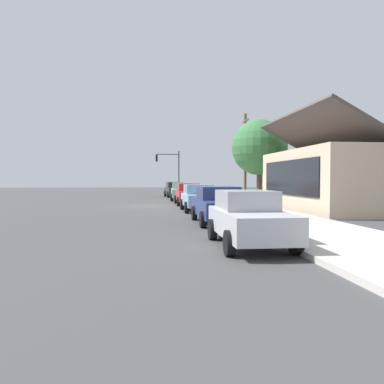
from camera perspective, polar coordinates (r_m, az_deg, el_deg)
name	(u,v)px	position (r m, az deg, el deg)	size (l,w,h in m)	color
ground_plane	(150,206)	(27.62, -6.16, -2.08)	(120.00, 120.00, 0.00)	#424244
sidewalk_curb	(228,204)	(28.25, 5.28, -1.82)	(60.00, 4.20, 0.16)	beige
car_charcoal	(175,189)	(41.17, -2.53, 0.39)	(4.69, 2.20, 1.59)	#2D3035
car_seafoam	(181,191)	(34.97, -1.59, 0.12)	(4.85, 2.15, 1.59)	#9ED1BC
car_cherry	(188,194)	(29.02, -0.52, -0.26)	(4.80, 1.99, 1.59)	red
car_skyblue	(199,198)	(23.26, 0.97, -0.81)	(4.36, 1.97, 1.59)	#8CB7E0
car_navy	(219,204)	(17.00, 3.99, -1.83)	(4.73, 2.12, 1.59)	navy
car_silver	(249,218)	(11.32, 8.31, -3.77)	(4.33, 1.98, 1.59)	silver
storefront_building	(349,178)	(25.49, 22.05, 1.90)	(10.95, 7.93, 5.81)	#CCB293
shade_tree	(260,148)	(31.57, 9.88, 6.44)	(4.44, 4.44, 6.66)	brown
traffic_light_main	(170,165)	(45.67, -3.27, 3.90)	(0.37, 2.79, 5.20)	#383833
utility_pole_wooden	(245,156)	(33.79, 7.81, 5.32)	(1.80, 0.24, 7.50)	brown
fire_hydrant_red	(265,216)	(15.15, 10.62, -3.53)	(0.22, 0.22, 0.71)	red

